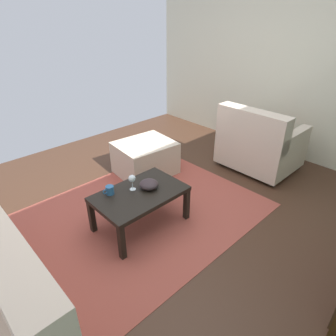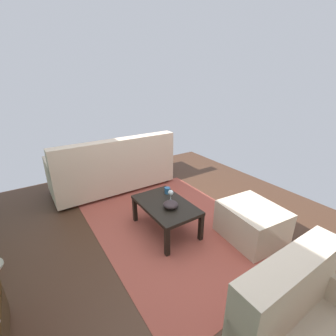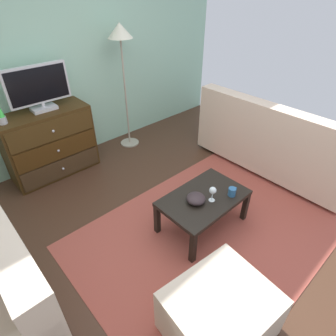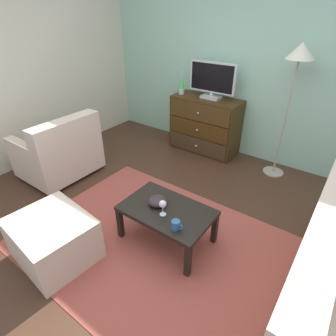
# 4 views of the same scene
# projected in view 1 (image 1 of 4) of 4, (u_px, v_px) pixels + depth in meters

# --- Properties ---
(ground_plane) EXTENTS (5.33, 4.90, 0.05)m
(ground_plane) POSITION_uv_depth(u_px,v_px,m) (163.00, 219.00, 3.04)
(ground_plane) COLOR #432A1C
(wall_plain_left) EXTENTS (0.12, 4.90, 2.67)m
(wall_plain_left) POSITION_uv_depth(u_px,v_px,m) (296.00, 58.00, 3.84)
(wall_plain_left) COLOR beige
(wall_plain_left) RESTS_ON ground_plane
(area_rug) EXTENTS (2.60, 1.90, 0.01)m
(area_rug) POSITION_uv_depth(u_px,v_px,m) (136.00, 216.00, 3.03)
(area_rug) COLOR #9F483B
(area_rug) RESTS_ON ground_plane
(coffee_table) EXTENTS (0.86, 0.55, 0.39)m
(coffee_table) POSITION_uv_depth(u_px,v_px,m) (140.00, 197.00, 2.77)
(coffee_table) COLOR black
(coffee_table) RESTS_ON ground_plane
(wine_glass) EXTENTS (0.07, 0.07, 0.16)m
(wine_glass) POSITION_uv_depth(u_px,v_px,m) (132.00, 179.00, 2.73)
(wine_glass) COLOR silver
(wine_glass) RESTS_ON coffee_table
(mug) EXTENTS (0.11, 0.08, 0.08)m
(mug) POSITION_uv_depth(u_px,v_px,m) (110.00, 190.00, 2.69)
(mug) COLOR #2B6092
(mug) RESTS_ON coffee_table
(bowl_decorative) EXTENTS (0.18, 0.18, 0.08)m
(bowl_decorative) POSITION_uv_depth(u_px,v_px,m) (149.00, 184.00, 2.79)
(bowl_decorative) COLOR #312528
(bowl_decorative) RESTS_ON coffee_table
(armchair) EXTENTS (0.80, 0.92, 0.86)m
(armchair) POSITION_uv_depth(u_px,v_px,m) (259.00, 144.00, 3.81)
(armchair) COLOR #332319
(armchair) RESTS_ON ground_plane
(ottoman) EXTENTS (0.75, 0.66, 0.43)m
(ottoman) POSITION_uv_depth(u_px,v_px,m) (145.00, 158.00, 3.75)
(ottoman) COLOR beige
(ottoman) RESTS_ON ground_plane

